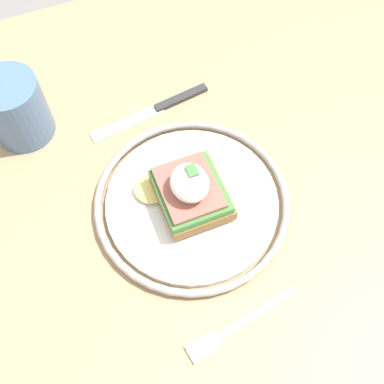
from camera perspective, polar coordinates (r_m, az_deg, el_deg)
ground_plane at (r=1.31m, az=1.84°, el=-16.82°), size 6.00×6.00×0.00m
dining_table at (r=0.71m, az=3.25°, el=-7.04°), size 0.93×0.90×0.72m
plate at (r=0.62m, az=0.00°, el=-1.19°), size 0.25×0.25×0.02m
sandwich at (r=0.59m, az=-0.24°, el=0.12°), size 0.10×0.11×0.07m
fork at (r=0.57m, az=5.47°, el=-15.45°), size 0.04×0.15×0.00m
knife at (r=0.71m, az=-3.85°, el=9.93°), size 0.04×0.18×0.01m
cup at (r=0.69m, az=-20.17°, el=9.29°), size 0.08×0.08×0.09m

